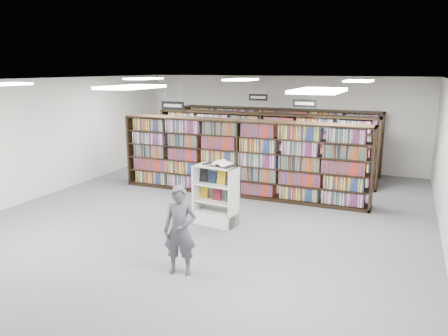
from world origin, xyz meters
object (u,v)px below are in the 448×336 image
at_px(endcap_display, 217,204).
at_px(open_book, 220,164).
at_px(shopper, 180,231).
at_px(bookshelf_row_near, 240,158).

distance_m(endcap_display, open_book, 0.93).
distance_m(endcap_display, shopper, 2.55).
bearing_deg(bookshelf_row_near, open_book, -80.51).
distance_m(open_book, shopper, 2.63).
bearing_deg(open_book, bookshelf_row_near, 116.56).
relative_size(open_book, shopper, 0.52).
distance_m(bookshelf_row_near, open_book, 2.38).
xyz_separation_m(endcap_display, shopper, (0.42, -2.50, 0.31)).
distance_m(bookshelf_row_near, shopper, 4.92).
relative_size(bookshelf_row_near, open_book, 8.73).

